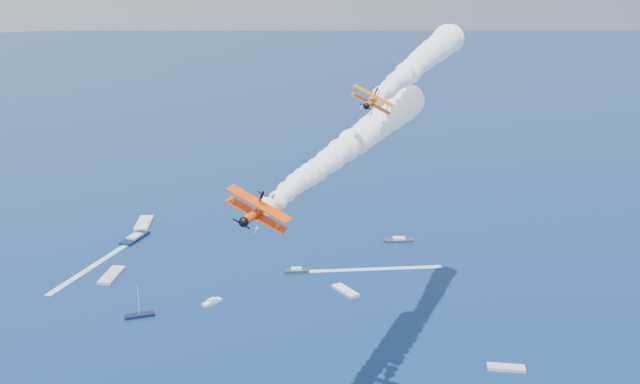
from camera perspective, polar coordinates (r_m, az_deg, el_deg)
biplane_lead at (r=117.35m, az=3.97°, el=6.89°), size 10.16×10.48×7.34m
biplane_trail at (r=97.03m, az=-4.77°, el=-1.53°), size 12.82×13.54×9.24m
smoke_trail_lead at (r=147.23m, az=7.61°, el=9.76°), size 66.44×65.56×11.40m
smoke_trail_trail at (r=123.75m, az=2.45°, el=3.72°), size 66.35×63.35×11.40m
spectator_boats at (r=194.55m, az=-17.46°, el=-8.83°), size 217.16×172.27×0.70m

